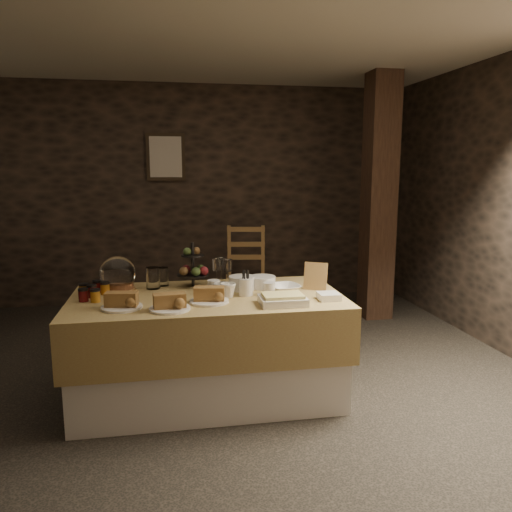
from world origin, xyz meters
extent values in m
cube|color=black|center=(0.00, 0.00, 0.00)|extent=(5.50, 5.00, 0.01)
cube|color=black|center=(0.00, 2.50, 1.30)|extent=(5.50, 0.02, 2.60)
cube|color=black|center=(0.00, -2.50, 1.30)|extent=(5.50, 0.02, 2.60)
cube|color=beige|center=(0.00, 0.00, 2.60)|extent=(5.50, 5.00, 0.01)
cube|color=white|center=(0.11, -0.21, 0.35)|extent=(1.81, 0.93, 0.71)
cube|color=olive|center=(0.11, -0.21, 0.55)|extent=(1.88, 1.00, 0.38)
cube|color=olive|center=(0.70, 1.83, 0.24)|extent=(0.52, 0.50, 0.05)
cube|color=olive|center=(0.70, 2.02, 0.76)|extent=(0.43, 0.10, 0.43)
cube|color=black|center=(2.08, 1.44, 1.30)|extent=(0.30, 0.30, 2.60)
cube|color=#2E2316|center=(-0.15, 2.47, 1.75)|extent=(0.45, 0.03, 0.55)
cube|color=beige|center=(-0.15, 2.45, 1.75)|extent=(0.37, 0.01, 0.47)
cylinder|color=white|center=(0.37, -0.07, 0.79)|extent=(0.19, 0.19, 0.10)
cylinder|color=white|center=(0.53, -0.04, 0.79)|extent=(0.20, 0.20, 0.08)
cylinder|color=white|center=(0.37, -0.24, 0.80)|extent=(0.10, 0.10, 0.12)
imported|color=white|center=(0.20, -0.24, 0.79)|extent=(0.13, 0.13, 0.09)
imported|color=white|center=(0.24, -0.28, 0.79)|extent=(0.13, 0.13, 0.10)
cylinder|color=white|center=(0.16, -0.14, 0.79)|extent=(0.09, 0.09, 0.09)
cylinder|color=white|center=(0.54, -0.27, 0.79)|extent=(0.08, 0.08, 0.09)
imported|color=white|center=(0.66, -0.20, 0.77)|extent=(0.27, 0.27, 0.05)
cylinder|color=olive|center=(-0.52, 0.08, 0.75)|extent=(0.26, 0.26, 0.01)
cylinder|color=brown|center=(-0.52, 0.08, 0.79)|extent=(0.22, 0.22, 0.07)
sphere|color=white|center=(-0.52, 0.08, 0.86)|extent=(0.26, 0.26, 0.26)
cylinder|color=black|center=(0.03, 0.09, 0.91)|extent=(0.02, 0.02, 0.34)
cylinder|color=black|center=(0.03, 0.09, 0.83)|extent=(0.24, 0.24, 0.01)
cylinder|color=black|center=(0.03, 0.09, 0.98)|extent=(0.17, 0.17, 0.01)
sphere|color=#4C6D32|center=(0.08, 0.12, 0.87)|extent=(0.07, 0.07, 0.07)
sphere|color=maroon|center=(-0.02, 0.13, 0.87)|extent=(0.07, 0.07, 0.07)
sphere|color=#4C6D32|center=(0.04, 0.03, 0.87)|extent=(0.07, 0.07, 0.07)
sphere|color=brown|center=(-0.04, 0.06, 0.87)|extent=(0.07, 0.07, 0.07)
sphere|color=maroon|center=(0.10, 0.05, 0.87)|extent=(0.07, 0.07, 0.07)
cylinder|color=white|center=(-0.45, -0.43, 0.75)|extent=(0.26, 0.26, 0.01)
cube|color=brown|center=(-0.45, -0.43, 0.80)|extent=(0.21, 0.12, 0.09)
cylinder|color=white|center=(-0.15, -0.52, 0.75)|extent=(0.26, 0.26, 0.01)
cube|color=brown|center=(-0.15, -0.52, 0.80)|extent=(0.21, 0.11, 0.09)
cylinder|color=white|center=(0.11, -0.38, 0.75)|extent=(0.26, 0.26, 0.01)
cube|color=brown|center=(0.11, -0.38, 0.80)|extent=(0.21, 0.12, 0.09)
cylinder|color=maroon|center=(-0.68, -0.11, 0.78)|extent=(0.06, 0.06, 0.07)
cylinder|color=#C17A1D|center=(-0.64, -0.24, 0.78)|extent=(0.06, 0.06, 0.07)
cylinder|color=maroon|center=(-0.72, -0.21, 0.78)|extent=(0.06, 0.06, 0.07)
cylinder|color=#C17A1D|center=(-0.60, -0.04, 0.78)|extent=(0.06, 0.06, 0.07)
cylinder|color=maroon|center=(-0.66, 0.02, 0.78)|extent=(0.06, 0.06, 0.07)
cylinder|color=#C17A1D|center=(-0.74, -0.06, 0.78)|extent=(0.06, 0.06, 0.07)
cube|color=white|center=(0.58, -0.52, 0.77)|extent=(0.30, 0.22, 0.05)
cube|color=#EBDA80|center=(0.58, -0.52, 0.80)|extent=(0.26, 0.18, 0.02)
cube|color=white|center=(0.91, -0.45, 0.77)|extent=(0.14, 0.14, 0.04)
cube|color=olive|center=(0.90, -0.16, 0.83)|extent=(0.18, 0.14, 0.22)
cylinder|color=white|center=(-0.27, 0.07, 0.82)|extent=(0.10, 0.10, 0.16)
cylinder|color=white|center=(-0.20, 0.15, 0.81)|extent=(0.09, 0.09, 0.14)
camera|label=1|loc=(-0.15, -3.60, 1.63)|focal=35.00mm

